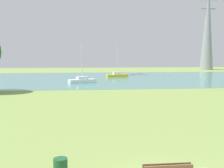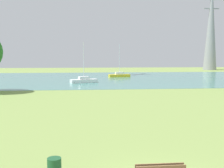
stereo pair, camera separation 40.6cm
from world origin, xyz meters
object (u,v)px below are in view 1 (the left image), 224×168
(sailboat_yellow, at_px, (117,75))
(sailboat_white, at_px, (82,80))
(litter_bin, at_px, (61,168))
(electricity_pylon, at_px, (208,26))

(sailboat_yellow, bearing_deg, sailboat_white, -122.23)
(litter_bin, xyz_separation_m, sailboat_white, (1.02, 38.92, 0.06))
(electricity_pylon, bearing_deg, sailboat_yellow, -140.33)
(litter_bin, xyz_separation_m, sailboat_yellow, (8.93, 51.48, 0.07))
(sailboat_yellow, height_order, sailboat_white, sailboat_yellow)
(sailboat_yellow, bearing_deg, litter_bin, -99.85)
(sailboat_yellow, bearing_deg, electricity_pylon, 39.67)
(sailboat_yellow, distance_m, electricity_pylon, 46.67)
(sailboat_white, bearing_deg, litter_bin, -91.50)
(litter_bin, relative_size, sailboat_yellow, 0.11)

